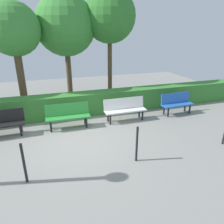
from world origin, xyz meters
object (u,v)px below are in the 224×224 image
at_px(bench_white, 125,108).
at_px(tree_near, 110,17).
at_px(tree_far, 14,30).
at_px(bench_green, 68,115).
at_px(tree_mid, 65,26).
at_px(bench_blue, 177,103).

relative_size(bench_white, tree_near, 0.32).
bearing_deg(tree_far, bench_green, 123.16).
relative_size(tree_mid, tree_far, 1.11).
bearing_deg(tree_far, bench_blue, 157.98).
bearing_deg(tree_near, bench_green, 49.59).
xyz_separation_m(bench_blue, bench_white, (2.29, -0.01, 0.01)).
relative_size(bench_green, tree_far, 0.35).
xyz_separation_m(bench_blue, bench_green, (4.45, -0.02, 0.00)).
relative_size(tree_near, tree_far, 1.16).
height_order(bench_white, tree_far, tree_far).
height_order(bench_blue, tree_near, tree_near).
relative_size(bench_blue, tree_far, 0.31).
relative_size(bench_green, tree_mid, 0.32).
bearing_deg(bench_green, bench_white, -179.06).
distance_m(bench_white, tree_near, 4.45).
bearing_deg(tree_mid, bench_green, 81.21).
xyz_separation_m(bench_green, tree_near, (-2.47, -2.90, 3.35)).
xyz_separation_m(bench_blue, tree_far, (6.03, -2.44, 2.78)).
relative_size(bench_blue, bench_green, 0.89).
xyz_separation_m(bench_white, tree_near, (-0.31, -2.91, 3.35)).
distance_m(bench_green, tree_mid, 4.41).
bearing_deg(bench_blue, tree_far, -24.18).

